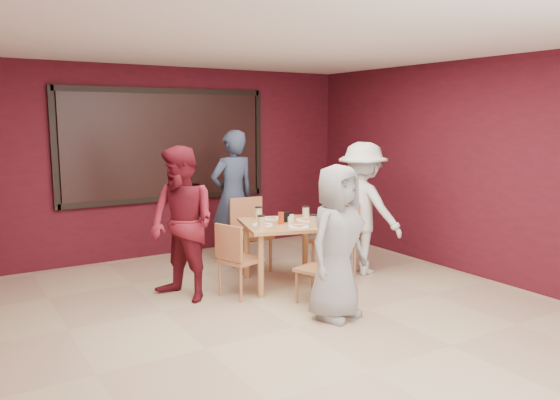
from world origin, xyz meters
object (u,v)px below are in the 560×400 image
dining_table (285,230)px  chair_left (236,256)px  chair_back (250,229)px  diner_front (337,242)px  diner_right (362,208)px  diner_left (182,224)px  chair_front (321,266)px  diner_back (233,197)px  chair_right (338,235)px

dining_table → chair_left: bearing=-171.5°
chair_back → diner_front: (-0.14, -2.11, 0.25)m
diner_front → diner_right: (1.31, 1.15, 0.07)m
chair_back → diner_left: bearing=-150.0°
chair_left → diner_front: bearing=-62.7°
chair_back → diner_left: (-1.26, -0.73, 0.33)m
diner_left → chair_left: bearing=42.6°
chair_front → chair_left: (-0.69, 0.70, 0.05)m
dining_table → chair_front: 0.85m
diner_left → diner_back: bearing=112.1°
dining_table → diner_left: (-1.27, 0.15, 0.19)m
chair_front → diner_left: diner_left is taller
chair_right → chair_left: bearing=-178.4°
diner_right → diner_front: bearing=115.5°
diner_left → diner_right: diner_left is taller
chair_right → diner_left: size_ratio=0.56×
dining_table → diner_back: 1.37m
chair_back → diner_front: bearing=-93.8°
diner_back → diner_right: 1.86m
diner_front → diner_right: diner_right is taller
dining_table → diner_left: diner_left is taller
diner_front → diner_left: diner_left is taller
chair_front → diner_front: 0.57m
diner_front → dining_table: bearing=66.9°
chair_front → diner_left: 1.62m
chair_back → diner_left: size_ratio=0.56×
dining_table → chair_front: bearing=-92.9°
chair_right → diner_right: size_ratio=0.56×
chair_left → diner_right: diner_right is taller
chair_left → chair_front: bearing=-45.4°
diner_right → chair_left: bearing=75.1°
chair_left → chair_right: 1.51m
chair_right → diner_front: (-0.93, -1.17, 0.25)m
diner_back → chair_back: bearing=87.7°
chair_front → chair_left: size_ratio=0.90×
chair_back → chair_left: 1.22m
diner_front → diner_right: bearing=24.9°
dining_table → diner_right: 1.18m
dining_table → diner_back: (-0.02, 1.34, 0.26)m
dining_table → chair_right: (0.78, -0.07, -0.14)m
diner_front → chair_back: bearing=70.0°
chair_front → chair_left: bearing=134.6°
diner_right → chair_right: bearing=71.8°
dining_table → diner_back: size_ratio=0.65×
diner_right → dining_table: bearing=70.3°
diner_back → diner_left: size_ratio=1.08×
chair_back → diner_front: diner_front is taller
chair_front → diner_left: size_ratio=0.44×
diner_front → diner_left: (-1.12, 1.38, 0.08)m
chair_back → diner_back: size_ratio=0.52×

